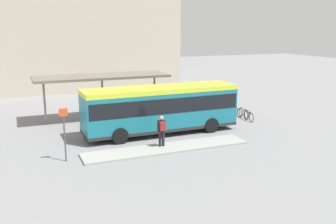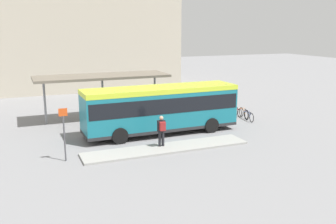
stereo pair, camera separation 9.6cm
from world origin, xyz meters
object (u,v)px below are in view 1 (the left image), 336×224
at_px(bicycle_red, 236,112).
at_px(bicycle_white, 233,109).
at_px(potted_planter_near_shelter, 94,120).
at_px(city_bus, 161,106).
at_px(bicycle_orange, 244,113).
at_px(pedestrian_waiting, 162,129).
at_px(bicycle_blue, 249,116).
at_px(platform_sign, 64,132).

height_order(bicycle_red, bicycle_white, same).
distance_m(bicycle_white, potted_planter_near_shelter, 11.49).
relative_size(city_bus, bicycle_orange, 5.87).
xyz_separation_m(pedestrian_waiting, bicycle_red, (8.43, 5.31, -0.80)).
height_order(city_bus, bicycle_orange, city_bus).
distance_m(bicycle_red, bicycle_white, 0.87).
xyz_separation_m(pedestrian_waiting, bicycle_white, (8.68, 6.15, -0.80)).
bearing_deg(bicycle_blue, pedestrian_waiting, 122.35).
xyz_separation_m(bicycle_blue, platform_sign, (-13.80, -3.68, 1.21)).
relative_size(bicycle_orange, bicycle_red, 1.09).
bearing_deg(city_bus, bicycle_orange, 10.61).
relative_size(bicycle_blue, bicycle_orange, 0.93).
relative_size(pedestrian_waiting, bicycle_orange, 1.03).
distance_m(bicycle_blue, bicycle_red, 1.67).
bearing_deg(potted_planter_near_shelter, bicycle_orange, -5.24).
bearing_deg(potted_planter_near_shelter, city_bus, -33.09).
bearing_deg(platform_sign, potted_planter_near_shelter, 64.92).
relative_size(city_bus, bicycle_red, 6.43).
relative_size(bicycle_blue, potted_planter_near_shelter, 1.24).
bearing_deg(bicycle_red, bicycle_orange, 11.28).
distance_m(bicycle_blue, bicycle_orange, 0.85).
distance_m(city_bus, bicycle_orange, 7.71).
distance_m(city_bus, potted_planter_near_shelter, 4.80).
distance_m(city_bus, platform_sign, 7.17).
bearing_deg(city_bus, bicycle_white, 21.95).
height_order(bicycle_blue, bicycle_red, bicycle_blue).
relative_size(pedestrian_waiting, potted_planter_near_shelter, 1.37).
xyz_separation_m(city_bus, pedestrian_waiting, (-1.12, -2.97, -0.66)).
height_order(bicycle_white, platform_sign, platform_sign).
distance_m(city_bus, bicycle_blue, 7.46).
bearing_deg(bicycle_white, platform_sign, 119.82).
xyz_separation_m(pedestrian_waiting, bicycle_blue, (8.42, 3.64, -0.79)).
bearing_deg(bicycle_red, platform_sign, -65.86).
height_order(bicycle_blue, platform_sign, platform_sign).
bearing_deg(bicycle_blue, city_bus, 104.23).
bearing_deg(bicycle_white, pedestrian_waiting, 131.36).
bearing_deg(bicycle_white, bicycle_red, 169.33).
distance_m(bicycle_red, potted_planter_near_shelter, 11.22).
bearing_deg(bicycle_red, potted_planter_near_shelter, -88.09).
distance_m(bicycle_red, platform_sign, 14.86).
bearing_deg(bicycle_orange, bicycle_white, 4.60).
bearing_deg(platform_sign, bicycle_red, 21.17).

